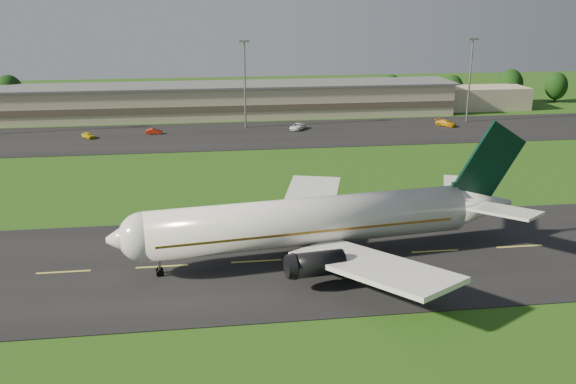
{
  "coord_description": "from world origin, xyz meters",
  "views": [
    {
      "loc": [
        -6.19,
        -69.72,
        30.15
      ],
      "look_at": [
        4.88,
        8.0,
        6.0
      ],
      "focal_mm": 40.0,
      "sensor_mm": 36.0,
      "label": 1
    }
  ],
  "objects": [
    {
      "name": "airliner",
      "position": [
        7.07,
        0.11,
        4.66
      ],
      "size": [
        51.17,
        41.83,
        15.57
      ],
      "rotation": [
        0.0,
        0.0,
        0.13
      ],
      "color": "silver",
      "rests_on": "ground"
    },
    {
      "name": "service_vehicle_d",
      "position": [
        52.67,
        74.94,
        0.85
      ],
      "size": [
        4.75,
        5.43,
        1.5
      ],
      "primitive_type": "imported",
      "rotation": [
        0.0,
        0.0,
        0.63
      ],
      "color": "orange",
      "rests_on": "apron"
    },
    {
      "name": "tree_line",
      "position": [
        24.01,
        105.7,
        4.99
      ],
      "size": [
        194.96,
        9.36,
        10.6
      ],
      "color": "black",
      "rests_on": "ground"
    },
    {
      "name": "service_vehicle_c",
      "position": [
        16.76,
        75.83,
        0.81
      ],
      "size": [
        4.72,
        5.62,
        1.43
      ],
      "primitive_type": "imported",
      "rotation": [
        0.0,
        0.0,
        -0.55
      ],
      "color": "white",
      "rests_on": "apron"
    },
    {
      "name": "service_vehicle_a",
      "position": [
        -30.2,
        73.07,
        0.75
      ],
      "size": [
        3.5,
        3.97,
        1.3
      ],
      "primitive_type": "imported",
      "rotation": [
        0.0,
        0.0,
        0.64
      ],
      "color": "gold",
      "rests_on": "apron"
    },
    {
      "name": "apron",
      "position": [
        0.0,
        72.0,
        0.05
      ],
      "size": [
        260.0,
        30.0,
        0.1
      ],
      "primitive_type": "cube",
      "color": "black",
      "rests_on": "ground"
    },
    {
      "name": "light_mast_east",
      "position": [
        60.0,
        80.0,
        12.74
      ],
      "size": [
        2.4,
        1.2,
        20.35
      ],
      "color": "gray",
      "rests_on": "ground"
    },
    {
      "name": "terminal",
      "position": [
        6.4,
        96.18,
        3.99
      ],
      "size": [
        145.0,
        16.0,
        8.4
      ],
      "color": "#B6A98B",
      "rests_on": "ground"
    },
    {
      "name": "taxiway",
      "position": [
        0.0,
        0.0,
        0.05
      ],
      "size": [
        220.0,
        30.0,
        0.1
      ],
      "primitive_type": "cube",
      "color": "black",
      "rests_on": "ground"
    },
    {
      "name": "ground",
      "position": [
        0.0,
        0.0,
        0.0
      ],
      "size": [
        360.0,
        360.0,
        0.0
      ],
      "primitive_type": "plane",
      "color": "#1E4711",
      "rests_on": "ground"
    },
    {
      "name": "light_mast_centre",
      "position": [
        5.0,
        80.0,
        12.74
      ],
      "size": [
        2.4,
        1.2,
        20.35
      ],
      "color": "gray",
      "rests_on": "ground"
    },
    {
      "name": "service_vehicle_b",
      "position": [
        -16.09,
        75.47,
        0.7
      ],
      "size": [
        3.7,
        1.5,
        1.2
      ],
      "primitive_type": "imported",
      "rotation": [
        0.0,
        0.0,
        1.51
      ],
      "color": "#A01D0A",
      "rests_on": "apron"
    }
  ]
}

